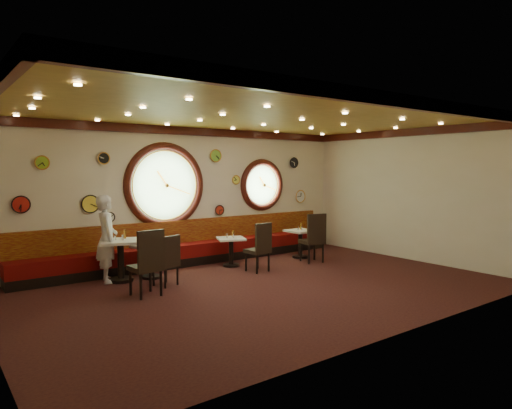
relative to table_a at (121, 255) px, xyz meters
name	(u,v)px	position (x,y,z in m)	size (l,w,h in m)	color
floor	(265,287)	(2.00, -2.08, -0.52)	(9.00, 6.00, 0.00)	black
ceiling	(265,116)	(2.00, -2.08, 2.68)	(9.00, 6.00, 0.02)	gold
wall_back	(188,195)	(2.00, 0.92, 1.08)	(9.00, 0.02, 3.20)	beige
wall_front	(403,216)	(2.00, -5.08, 1.08)	(9.00, 0.02, 3.20)	beige
wall_right	(411,195)	(6.50, -2.08, 1.08)	(0.02, 6.00, 3.20)	beige
molding_back	(188,131)	(2.00, 0.87, 2.59)	(9.00, 0.10, 0.18)	#360F09
molding_front	(402,101)	(2.00, -5.03, 2.59)	(9.00, 0.10, 0.18)	#360F09
molding_right	(411,132)	(6.45, -2.08, 2.59)	(0.10, 6.00, 0.18)	#360F09
banquette_base	(194,259)	(2.00, 0.64, -0.42)	(8.00, 0.55, 0.20)	black
banquette_seat	(194,249)	(2.00, 0.64, -0.17)	(8.00, 0.55, 0.30)	#5C0707
banquette_back	(190,231)	(2.00, 0.86, 0.23)	(8.00, 0.10, 0.55)	#660D08
porthole_left_glass	(165,185)	(1.40, 0.92, 1.33)	(1.66, 1.66, 0.02)	#8CC375
porthole_left_frame	(165,185)	(1.40, 0.90, 1.33)	(1.98, 1.98, 0.18)	#360F09
porthole_left_ring	(166,185)	(1.40, 0.87, 1.33)	(1.61, 1.61, 0.03)	gold
porthole_right_glass	(262,185)	(4.20, 0.92, 1.28)	(1.10, 1.10, 0.02)	#8CC375
porthole_right_frame	(262,185)	(4.20, 0.90, 1.28)	(1.38, 1.38, 0.18)	#360F09
porthole_right_ring	(263,185)	(4.20, 0.87, 1.28)	(1.09, 1.09, 0.03)	gold
wall_clock_0	(21,204)	(-1.60, 0.88, 1.03)	(0.32, 0.32, 0.03)	red
wall_clock_1	(294,163)	(5.30, 0.88, 1.88)	(0.28, 0.28, 0.03)	black
wall_clock_2	(216,156)	(2.75, 0.88, 2.03)	(0.30, 0.30, 0.03)	#76BA3A
wall_clock_3	(236,180)	(3.35, 0.88, 1.43)	(0.22, 0.22, 0.03)	#EFF050
wall_clock_4	(104,158)	(0.00, 0.88, 1.93)	(0.24, 0.24, 0.03)	black
wall_clock_5	(219,210)	(2.85, 0.88, 0.68)	(0.24, 0.24, 0.03)	red
wall_clock_6	(300,196)	(5.55, 0.88, 0.93)	(0.34, 0.34, 0.03)	white
wall_clock_7	(110,217)	(0.10, 0.88, 0.68)	(0.20, 0.20, 0.03)	silver
wall_clock_8	(42,163)	(-1.20, 0.88, 1.83)	(0.26, 0.26, 0.03)	#87B724
wall_clock_9	(90,204)	(-0.30, 0.88, 0.98)	(0.36, 0.36, 0.03)	yellow
table_a	(121,255)	(0.00, 0.00, 0.00)	(0.97, 0.97, 0.83)	black
table_b	(151,257)	(0.59, -0.11, -0.09)	(0.78, 0.78, 0.68)	black
table_c	(231,248)	(2.53, -0.13, -0.11)	(0.78, 0.78, 0.66)	black
table_d	(300,240)	(4.48, -0.32, -0.08)	(0.65, 0.65, 0.70)	black
chair_a	(148,259)	(-0.01, -1.37, 0.15)	(0.53, 0.53, 0.73)	black
chair_b	(168,257)	(0.60, -0.90, 0.03)	(0.51, 0.51, 0.60)	black
chair_c	(260,244)	(2.72, -0.99, 0.09)	(0.49, 0.49, 0.66)	black
chair_d	(314,235)	(4.33, -0.97, 0.15)	(0.59, 0.59, 0.73)	black
condiment_a_salt	(115,238)	(-0.08, 0.05, 0.35)	(0.03, 0.03, 0.09)	silver
condiment_b_salt	(148,242)	(0.56, -0.02, 0.21)	(0.04, 0.04, 0.11)	silver
condiment_c_salt	(227,236)	(2.43, -0.11, 0.19)	(0.04, 0.04, 0.11)	silver
condiment_d_salt	(298,228)	(4.44, -0.28, 0.23)	(0.03, 0.03, 0.09)	silver
condiment_a_pepper	(123,238)	(0.02, -0.08, 0.36)	(0.04, 0.04, 0.11)	silver
condiment_b_pepper	(152,242)	(0.63, -0.09, 0.21)	(0.04, 0.04, 0.11)	silver
condiment_c_pepper	(233,236)	(2.56, -0.18, 0.18)	(0.03, 0.03, 0.09)	silver
condiment_d_pepper	(302,228)	(4.50, -0.35, 0.23)	(0.03, 0.03, 0.09)	#BABABF
condiment_a_bottle	(125,234)	(0.14, 0.13, 0.40)	(0.06, 0.06, 0.18)	#C47F2E
condiment_b_bottle	(156,240)	(0.73, -0.06, 0.24)	(0.05, 0.05, 0.17)	gold
condiment_c_bottle	(233,234)	(2.65, -0.03, 0.21)	(0.05, 0.05, 0.15)	gold
condiment_d_bottle	(301,226)	(4.55, -0.25, 0.26)	(0.05, 0.05, 0.17)	gold
waiter	(107,239)	(-0.23, 0.12, 0.34)	(0.63, 0.41, 1.72)	white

